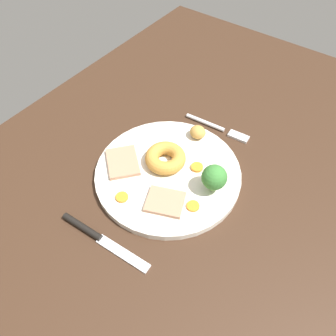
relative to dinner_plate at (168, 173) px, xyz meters
The scene contains 12 objects.
dining_table 3.70cm from the dinner_plate, 124.00° to the left, with size 120.00×84.00×3.60cm, color #382316.
dinner_plate is the anchor object (origin of this frame).
meat_slice_main 9.39cm from the dinner_plate, 66.63° to the right, with size 7.78×6.03×0.80cm, color tan.
meat_slice_under 7.63cm from the dinner_plate, 31.93° to the left, with size 6.78×5.68×0.80cm, color tan.
yorkshire_pudding 3.27cm from the dinner_plate, 135.99° to the right, with size 8.18×8.18×2.77cm, color #C68938.
roast_potato_left 11.73cm from the dinner_plate, behind, with size 3.47×3.22×2.66cm, color #BC8C42.
carrot_coin_front 10.71cm from the dinner_plate, 17.27° to the right, with size 2.35×2.35×0.47cm, color orange.
carrot_coin_back 9.54cm from the dinner_plate, 64.60° to the left, with size 2.37×2.37×0.45cm, color orange.
carrot_coin_side 5.90cm from the dinner_plate, 133.70° to the left, with size 2.39×2.39×0.61cm, color orange.
broccoli_floret 10.31cm from the dinner_plate, 99.12° to the left, with size 4.78×4.78×5.89cm.
fork 17.53cm from the dinner_plate, behind, with size 2.65×15.32×0.90cm.
knife 18.58cm from the dinner_plate, ahead, with size 2.45×18.55×1.20cm.
Camera 1 is at (35.78, 22.64, 57.37)cm, focal length 36.43 mm.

